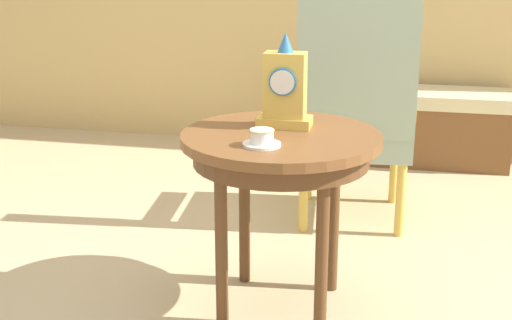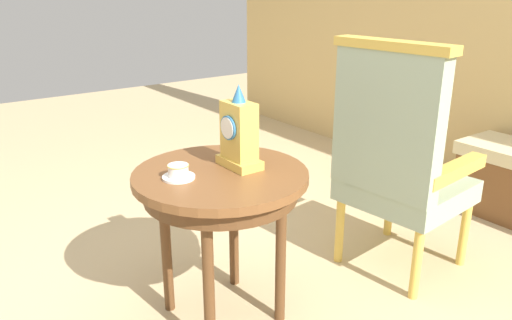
{
  "view_description": "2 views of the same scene",
  "coord_description": "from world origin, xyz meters",
  "px_view_note": "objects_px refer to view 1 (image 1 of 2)",
  "views": [
    {
      "loc": [
        0.37,
        -2.36,
        1.3
      ],
      "look_at": [
        -0.15,
        -0.01,
        0.56
      ],
      "focal_mm": 50.15,
      "sensor_mm": 36.0,
      "label": 1
    },
    {
      "loc": [
        1.54,
        -1.02,
        1.37
      ],
      "look_at": [
        -0.02,
        0.12,
        0.69
      ],
      "focal_mm": 35.8,
      "sensor_mm": 36.0,
      "label": 2
    }
  ],
  "objects_px": {
    "teacup_left": "(262,138)",
    "armchair": "(355,103)",
    "window_bench": "(415,125)",
    "side_table": "(281,155)",
    "mantel_clock": "(285,90)"
  },
  "relations": [
    {
      "from": "teacup_left",
      "to": "armchair",
      "type": "height_order",
      "value": "armchair"
    },
    {
      "from": "armchair",
      "to": "window_bench",
      "type": "xyz_separation_m",
      "value": [
        0.28,
        1.11,
        -0.37
      ]
    },
    {
      "from": "window_bench",
      "to": "side_table",
      "type": "bearing_deg",
      "value": -103.36
    },
    {
      "from": "side_table",
      "to": "mantel_clock",
      "type": "height_order",
      "value": "mantel_clock"
    },
    {
      "from": "side_table",
      "to": "armchair",
      "type": "xyz_separation_m",
      "value": [
        0.18,
        0.86,
        0.01
      ]
    },
    {
      "from": "window_bench",
      "to": "armchair",
      "type": "bearing_deg",
      "value": -104.35
    },
    {
      "from": "teacup_left",
      "to": "armchair",
      "type": "distance_m",
      "value": 1.05
    },
    {
      "from": "side_table",
      "to": "armchair",
      "type": "bearing_deg",
      "value": 77.93
    },
    {
      "from": "side_table",
      "to": "armchair",
      "type": "distance_m",
      "value": 0.88
    },
    {
      "from": "side_table",
      "to": "teacup_left",
      "type": "height_order",
      "value": "teacup_left"
    },
    {
      "from": "side_table",
      "to": "armchair",
      "type": "height_order",
      "value": "armchair"
    },
    {
      "from": "side_table",
      "to": "window_bench",
      "type": "distance_m",
      "value": 2.06
    },
    {
      "from": "side_table",
      "to": "teacup_left",
      "type": "distance_m",
      "value": 0.2
    },
    {
      "from": "teacup_left",
      "to": "mantel_clock",
      "type": "height_order",
      "value": "mantel_clock"
    },
    {
      "from": "mantel_clock",
      "to": "window_bench",
      "type": "bearing_deg",
      "value": 75.84
    }
  ]
}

